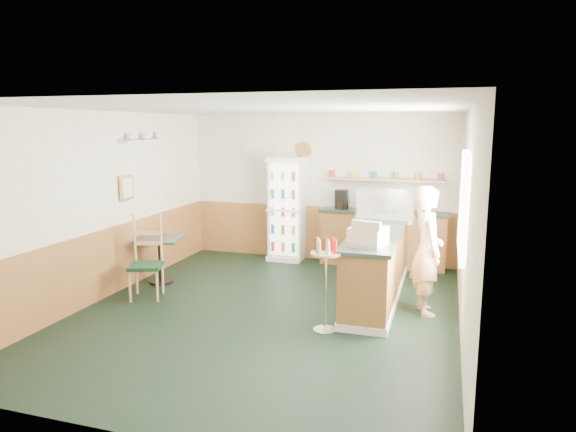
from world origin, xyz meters
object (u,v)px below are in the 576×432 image
at_px(shopkeeper, 427,251).
at_px(condiment_stand, 325,272).
at_px(display_case, 385,205).
at_px(drinks_fridge, 287,209).
at_px(cafe_table, 160,251).
at_px(cash_register, 368,236).
at_px(cafe_chair, 149,254).

xyz_separation_m(shopkeeper, condiment_stand, (-1.14, -1.01, -0.12)).
bearing_deg(display_case, shopkeeper, -59.60).
relative_size(drinks_fridge, display_case, 2.17).
distance_m(display_case, cafe_table, 3.64).
distance_m(cash_register, shopkeeper, 0.94).
xyz_separation_m(cash_register, condiment_stand, (-0.44, -0.44, -0.38)).
relative_size(condiment_stand, cafe_table, 1.44).
height_order(display_case, condiment_stand, display_case).
distance_m(drinks_fridge, cafe_table, 2.54).
height_order(display_case, cash_register, display_case).
xyz_separation_m(condiment_stand, cafe_chair, (-2.77, 0.53, -0.11)).
bearing_deg(display_case, cash_register, -90.00).
bearing_deg(cafe_table, cash_register, -11.72).
height_order(shopkeeper, condiment_stand, shopkeeper).
bearing_deg(cafe_chair, shopkeeper, -12.40).
bearing_deg(condiment_stand, drinks_fridge, 115.21).
bearing_deg(cash_register, display_case, 102.47).
bearing_deg(shopkeeper, display_case, 11.90).
bearing_deg(shopkeeper, cash_register, 110.75).
bearing_deg(condiment_stand, cash_register, 45.02).
height_order(cash_register, cafe_chair, cash_register).
xyz_separation_m(display_case, cafe_chair, (-3.21, -1.68, -0.63)).
xyz_separation_m(cash_register, cafe_table, (-3.40, 0.71, -0.61)).
relative_size(shopkeeper, cafe_chair, 1.42).
height_order(cash_register, shopkeeper, shopkeeper).
bearing_deg(display_case, drinks_fridge, 153.62).
height_order(cash_register, cafe_table, cash_register).
xyz_separation_m(drinks_fridge, shopkeeper, (2.62, -2.15, -0.10)).
xyz_separation_m(drinks_fridge, cafe_chair, (-1.29, -2.63, -0.33)).
distance_m(display_case, cafe_chair, 3.67).
bearing_deg(cafe_table, shopkeeper, -1.87).
xyz_separation_m(display_case, cafe_table, (-3.40, -1.06, -0.74)).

